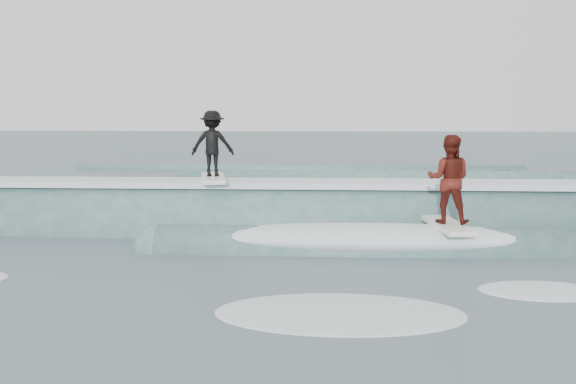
{
  "coord_description": "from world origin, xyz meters",
  "views": [
    {
      "loc": [
        0.8,
        -9.41,
        2.96
      ],
      "look_at": [
        0.0,
        5.02,
        1.1
      ],
      "focal_mm": 40.0,
      "sensor_mm": 36.0,
      "label": 1
    }
  ],
  "objects": [
    {
      "name": "ground",
      "position": [
        0.0,
        0.0,
        0.0
      ],
      "size": [
        160.0,
        160.0,
        0.0
      ],
      "primitive_type": "plane",
      "color": "#3C5158",
      "rests_on": "ground"
    },
    {
      "name": "breaking_wave",
      "position": [
        0.25,
        5.72,
        0.04
      ],
      "size": [
        20.82,
        3.96,
        2.36
      ],
      "color": "#385F5F",
      "rests_on": "ground"
    },
    {
      "name": "surfer_black",
      "position": [
        -1.89,
        6.02,
        2.06
      ],
      "size": [
        1.05,
        2.07,
        1.69
      ],
      "color": "white",
      "rests_on": "ground"
    },
    {
      "name": "surfer_red",
      "position": [
        3.37,
        3.82,
        1.46
      ],
      "size": [
        1.03,
        2.05,
        1.92
      ],
      "color": "white",
      "rests_on": "ground"
    },
    {
      "name": "whitewater",
      "position": [
        2.17,
        -1.07,
        0.0
      ],
      "size": [
        13.93,
        6.63,
        0.1
      ],
      "color": "white",
      "rests_on": "ground"
    },
    {
      "name": "far_swells",
      "position": [
        -0.5,
        17.65,
        0.0
      ],
      "size": [
        35.65,
        8.65,
        0.8
      ],
      "color": "#385F5F",
      "rests_on": "ground"
    }
  ]
}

